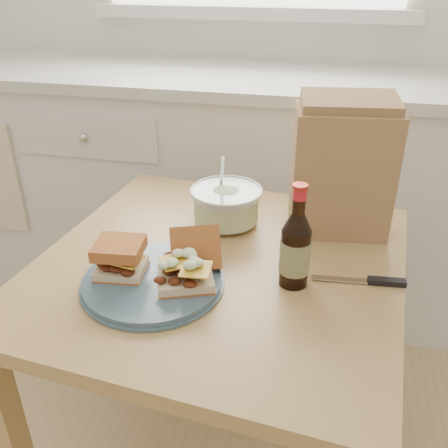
% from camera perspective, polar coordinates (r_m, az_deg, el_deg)
% --- Properties ---
extents(cabinet_run, '(2.50, 0.64, 0.94)m').
position_cam_1_polar(cabinet_run, '(2.11, 1.34, 4.43)').
color(cabinet_run, white).
rests_on(cabinet_run, ground).
extents(dining_table, '(0.92, 0.92, 0.70)m').
position_cam_1_polar(dining_table, '(1.24, -0.50, -8.22)').
color(dining_table, tan).
rests_on(dining_table, ground).
extents(plate, '(0.30, 0.30, 0.02)m').
position_cam_1_polar(plate, '(1.10, -8.16, -6.56)').
color(plate, '#425C6C').
rests_on(plate, dining_table).
extents(sandwich_left, '(0.11, 0.10, 0.08)m').
position_cam_1_polar(sandwich_left, '(1.11, -11.80, -3.76)').
color(sandwich_left, beige).
rests_on(sandwich_left, plate).
extents(sandwich_right, '(0.15, 0.19, 0.10)m').
position_cam_1_polar(sandwich_right, '(1.07, -4.05, -4.56)').
color(sandwich_right, beige).
rests_on(sandwich_right, plate).
extents(coleslaw_bowl, '(0.19, 0.19, 0.19)m').
position_cam_1_polar(coleslaw_bowl, '(1.32, 0.24, 2.01)').
color(coleslaw_bowl, silver).
rests_on(coleslaw_bowl, dining_table).
extents(beer_bottle, '(0.07, 0.07, 0.24)m').
position_cam_1_polar(beer_bottle, '(1.07, 8.17, -2.77)').
color(beer_bottle, black).
rests_on(beer_bottle, dining_table).
extents(knife, '(0.20, 0.04, 0.01)m').
position_cam_1_polar(knife, '(1.15, 16.84, -6.26)').
color(knife, silver).
rests_on(knife, dining_table).
extents(paper_bag, '(0.26, 0.19, 0.32)m').
position_cam_1_polar(paper_bag, '(1.29, 13.29, 5.86)').
color(paper_bag, '#A68050').
rests_on(paper_bag, dining_table).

